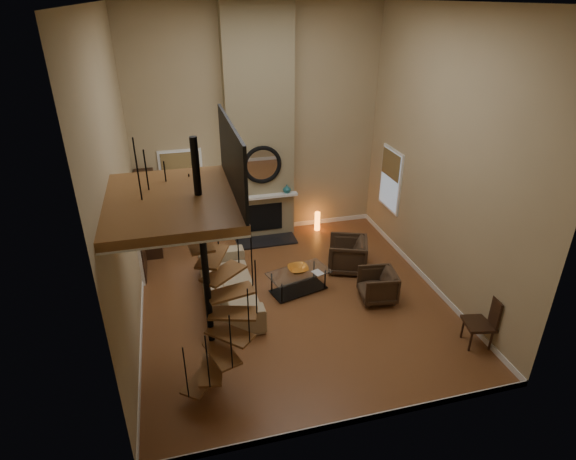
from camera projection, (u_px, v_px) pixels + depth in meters
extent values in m
cube|color=#92592F|center=(293.00, 299.00, 9.63)|extent=(6.00, 6.50, 0.01)
cube|color=tan|center=(258.00, 128.00, 11.19)|extent=(6.00, 0.02, 5.50)
cube|color=tan|center=(365.00, 263.00, 5.58)|extent=(6.00, 0.02, 5.50)
cube|color=tan|center=(118.00, 188.00, 7.71)|extent=(0.02, 6.50, 5.50)
cube|color=tan|center=(443.00, 159.00, 9.05)|extent=(0.02, 6.50, 5.50)
cube|color=silver|center=(295.00, 2.00, 7.14)|extent=(6.00, 6.50, 0.01)
cube|color=white|center=(261.00, 228.00, 12.40)|extent=(6.00, 0.02, 0.12)
cube|color=white|center=(351.00, 422.00, 6.80)|extent=(6.00, 0.02, 0.12)
cube|color=white|center=(142.00, 320.00, 8.93)|extent=(0.02, 6.50, 0.12)
cube|color=white|center=(424.00, 277.00, 10.27)|extent=(0.02, 6.50, 0.12)
cube|color=#8D7E5B|center=(260.00, 130.00, 11.02)|extent=(1.60, 0.38, 5.50)
cube|color=black|center=(266.00, 241.00, 11.83)|extent=(1.50, 0.60, 0.04)
cube|color=black|center=(264.00, 217.00, 11.85)|extent=(0.95, 0.02, 0.72)
cube|color=white|center=(264.00, 197.00, 11.50)|extent=(1.70, 0.18, 0.06)
torus|color=black|center=(262.00, 165.00, 11.19)|extent=(0.94, 0.10, 0.94)
cylinder|color=white|center=(262.00, 165.00, 11.20)|extent=(0.80, 0.01, 0.80)
imported|color=black|center=(241.00, 192.00, 11.35)|extent=(0.24, 0.24, 0.25)
imported|color=#1B5A61|center=(287.00, 189.00, 11.61)|extent=(0.20, 0.20, 0.21)
cube|color=white|center=(182.00, 180.00, 11.26)|extent=(1.02, 0.04, 1.52)
cube|color=#8C9EB2|center=(182.00, 180.00, 11.24)|extent=(0.90, 0.01, 1.40)
cube|color=olive|center=(181.00, 172.00, 11.13)|extent=(0.90, 0.01, 0.98)
cube|color=white|center=(391.00, 180.00, 11.30)|extent=(0.04, 1.02, 1.52)
cube|color=#8C9EB2|center=(390.00, 180.00, 11.29)|extent=(0.01, 0.90, 1.40)
cube|color=olive|center=(391.00, 165.00, 11.11)|extent=(0.01, 0.90, 0.63)
cube|color=white|center=(138.00, 232.00, 10.04)|extent=(0.06, 1.05, 2.16)
cube|color=#321D10|center=(140.00, 233.00, 10.06)|extent=(0.05, 0.90, 2.05)
cube|color=#8C9EB2|center=(138.00, 214.00, 9.87)|extent=(0.01, 0.60, 0.90)
cube|color=brown|center=(172.00, 201.00, 6.15)|extent=(1.70, 2.20, 0.12)
cube|color=white|center=(172.00, 206.00, 6.19)|extent=(1.70, 2.20, 0.03)
cube|color=black|center=(232.00, 157.00, 6.10)|extent=(0.04, 2.20, 0.94)
cylinder|color=black|center=(206.00, 273.00, 6.76)|extent=(0.10, 0.10, 4.02)
cube|color=brown|center=(202.00, 380.00, 7.26)|extent=(0.71, 0.78, 0.04)
cylinder|color=black|center=(186.00, 373.00, 6.75)|extent=(0.02, 0.02, 0.94)
cube|color=brown|center=(212.00, 369.00, 7.11)|extent=(0.46, 0.77, 0.04)
cylinder|color=black|center=(208.00, 362.00, 6.58)|extent=(0.02, 0.02, 0.94)
cube|color=brown|center=(222.00, 353.00, 7.05)|extent=(0.55, 0.79, 0.04)
cylinder|color=black|center=(231.00, 342.00, 6.56)|extent=(0.02, 0.02, 0.94)
cube|color=brown|center=(230.00, 334.00, 7.04)|extent=(0.75, 0.74, 0.04)
cylinder|color=black|center=(249.00, 316.00, 6.67)|extent=(0.02, 0.02, 0.94)
cube|color=brown|center=(233.00, 313.00, 7.07)|extent=(0.79, 0.53, 0.04)
cylinder|color=black|center=(256.00, 288.00, 6.85)|extent=(0.02, 0.02, 0.94)
cube|color=brown|center=(231.00, 293.00, 7.11)|extent=(0.77, 0.48, 0.04)
cylinder|color=black|center=(252.00, 261.00, 7.04)|extent=(0.02, 0.02, 0.94)
cube|color=brown|center=(223.00, 273.00, 7.11)|extent=(0.77, 0.72, 0.04)
cylinder|color=black|center=(238.00, 237.00, 7.16)|extent=(0.02, 0.02, 0.94)
cube|color=brown|center=(212.00, 257.00, 7.05)|extent=(0.58, 0.79, 0.04)
cylinder|color=black|center=(216.00, 218.00, 7.15)|extent=(0.02, 0.02, 0.94)
cube|color=brown|center=(199.00, 242.00, 6.91)|extent=(0.41, 0.75, 0.04)
cylinder|color=black|center=(192.00, 204.00, 7.00)|extent=(0.02, 0.02, 0.94)
cube|color=brown|center=(186.00, 229.00, 6.70)|extent=(0.68, 0.79, 0.04)
cylinder|color=black|center=(167.00, 193.00, 6.70)|extent=(0.02, 0.02, 0.94)
cube|color=brown|center=(176.00, 218.00, 6.45)|extent=(0.80, 0.64, 0.04)
cylinder|color=black|center=(148.00, 183.00, 6.31)|extent=(0.02, 0.02, 0.94)
cube|color=brown|center=(172.00, 205.00, 6.18)|extent=(0.72, 0.34, 0.04)
cylinder|color=black|center=(138.00, 174.00, 5.88)|extent=(0.02, 0.02, 0.94)
cube|color=#321D10|center=(149.00, 215.00, 11.02)|extent=(0.43, 0.92, 2.05)
imported|color=tan|center=(228.00, 283.00, 9.45)|extent=(1.02, 2.59, 0.76)
imported|color=#3C2A1C|center=(351.00, 255.00, 10.54)|extent=(1.10, 1.09, 0.78)
imported|color=#3C2A1C|center=(381.00, 285.00, 9.45)|extent=(0.80, 0.78, 0.64)
cube|color=silver|center=(299.00, 273.00, 9.71)|extent=(1.38, 0.94, 0.02)
cube|color=black|center=(298.00, 289.00, 9.90)|extent=(1.25, 0.81, 0.02)
cylinder|color=black|center=(282.00, 294.00, 9.41)|extent=(0.04, 0.04, 0.46)
cylinder|color=black|center=(325.00, 280.00, 9.87)|extent=(0.04, 0.04, 0.46)
cylinder|color=black|center=(272.00, 283.00, 9.76)|extent=(0.04, 0.04, 0.46)
cylinder|color=black|center=(314.00, 270.00, 10.21)|extent=(0.04, 0.04, 0.46)
imported|color=orange|center=(298.00, 269.00, 9.73)|extent=(0.43, 0.43, 0.11)
imported|color=gray|center=(317.00, 273.00, 9.65)|extent=(0.25, 0.29, 0.02)
cylinder|color=black|center=(207.00, 260.00, 11.00)|extent=(0.38, 0.38, 0.03)
cylinder|color=black|center=(205.00, 230.00, 10.65)|extent=(0.04, 0.04, 1.64)
cylinder|color=#F2E5C6|center=(202.00, 200.00, 10.31)|extent=(0.42, 0.42, 0.34)
cylinder|color=orange|center=(317.00, 221.00, 12.34)|extent=(0.14, 0.14, 0.51)
cube|color=#321D10|center=(479.00, 324.00, 8.21)|extent=(0.57, 0.57, 0.06)
cube|color=#321D10|center=(493.00, 311.00, 8.10)|extent=(0.14, 0.46, 0.57)
cylinder|color=#321D10|center=(471.00, 341.00, 8.15)|extent=(0.05, 0.05, 0.46)
cylinder|color=#321D10|center=(491.00, 340.00, 8.16)|extent=(0.05, 0.05, 0.46)
cylinder|color=#321D10|center=(463.00, 328.00, 8.47)|extent=(0.05, 0.05, 0.46)
cylinder|color=#321D10|center=(482.00, 327.00, 8.49)|extent=(0.05, 0.05, 0.46)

